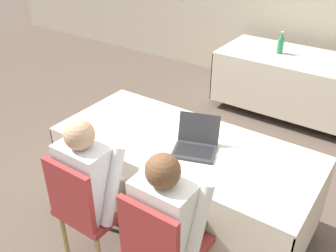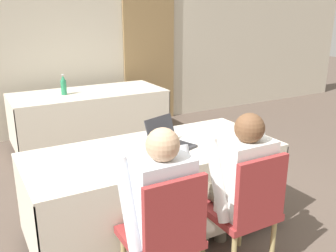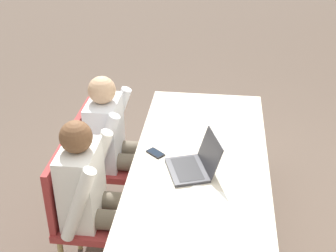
# 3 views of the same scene
# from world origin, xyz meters

# --- Properties ---
(ground_plane) EXTENTS (24.00, 24.00, 0.00)m
(ground_plane) POSITION_xyz_m (0.00, 0.00, 0.00)
(ground_plane) COLOR brown
(wall_back) EXTENTS (12.00, 0.06, 2.70)m
(wall_back) POSITION_xyz_m (0.00, 3.13, 1.35)
(wall_back) COLOR beige
(wall_back) RESTS_ON ground_plane
(curtain_panel) EXTENTS (0.90, 0.04, 2.65)m
(curtain_panel) POSITION_xyz_m (1.50, 3.07, 1.33)
(curtain_panel) COLOR olive
(curtain_panel) RESTS_ON ground_plane
(conference_table_near) EXTENTS (2.03, 0.90, 0.76)m
(conference_table_near) POSITION_xyz_m (0.00, 0.00, 0.58)
(conference_table_near) COLOR beige
(conference_table_near) RESTS_ON ground_plane
(conference_table_far) EXTENTS (2.03, 0.90, 0.76)m
(conference_table_far) POSITION_xyz_m (0.21, 2.35, 0.58)
(conference_table_far) COLOR beige
(conference_table_far) RESTS_ON ground_plane
(laptop) EXTENTS (0.39, 0.39, 0.23)m
(laptop) POSITION_xyz_m (0.12, -0.04, 0.80)
(laptop) COLOR #333338
(laptop) RESTS_ON conference_table_near
(cell_phone) EXTENTS (0.13, 0.14, 0.01)m
(cell_phone) POSITION_xyz_m (-0.04, -0.31, 0.76)
(cell_phone) COLOR black
(cell_phone) RESTS_ON conference_table_near
(paper_beside_laptop) EXTENTS (0.25, 0.33, 0.00)m
(paper_beside_laptop) POSITION_xyz_m (-0.25, 0.17, 0.76)
(paper_beside_laptop) COLOR white
(paper_beside_laptop) RESTS_ON conference_table_near
(paper_centre_table) EXTENTS (0.23, 0.31, 0.00)m
(paper_centre_table) POSITION_xyz_m (-0.62, -0.01, 0.76)
(paper_centre_table) COLOR white
(paper_centre_table) RESTS_ON conference_table_near
(paper_left_edge) EXTENTS (0.30, 0.35, 0.00)m
(paper_left_edge) POSITION_xyz_m (0.41, 0.08, 0.76)
(paper_left_edge) COLOR white
(paper_left_edge) RESTS_ON conference_table_near
(water_bottle) EXTENTS (0.07, 0.07, 0.27)m
(water_bottle) POSITION_xyz_m (-0.12, 2.34, 0.88)
(water_bottle) COLOR #288456
(water_bottle) RESTS_ON conference_table_far
(chair_near_left) EXTENTS (0.44, 0.44, 0.92)m
(chair_near_left) POSITION_xyz_m (-0.32, -0.76, 0.52)
(chair_near_left) COLOR tan
(chair_near_left) RESTS_ON ground_plane
(chair_near_right) EXTENTS (0.44, 0.44, 0.92)m
(chair_near_right) POSITION_xyz_m (0.32, -0.76, 0.52)
(chair_near_right) COLOR tan
(chair_near_right) RESTS_ON ground_plane
(person_checkered_shirt) EXTENTS (0.50, 0.52, 1.18)m
(person_checkered_shirt) POSITION_xyz_m (-0.32, -0.65, 0.67)
(person_checkered_shirt) COLOR #665B4C
(person_checkered_shirt) RESTS_ON ground_plane
(person_white_shirt) EXTENTS (0.50, 0.52, 1.18)m
(person_white_shirt) POSITION_xyz_m (0.32, -0.65, 0.67)
(person_white_shirt) COLOR #665B4C
(person_white_shirt) RESTS_ON ground_plane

